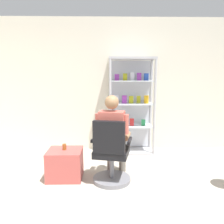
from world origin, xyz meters
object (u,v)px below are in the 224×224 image
display_cabinet_main (131,105)px  storage_crate (65,164)px  seated_shopkeeper (113,133)px  tea_glass (64,147)px  office_chair (111,157)px

display_cabinet_main → storage_crate: 1.84m
seated_shopkeeper → storage_crate: (-0.74, 0.03, -0.49)m
storage_crate → tea_glass: bearing=103.4°
seated_shopkeeper → storage_crate: bearing=178.0°
display_cabinet_main → tea_glass: 1.74m
office_chair → storage_crate: 0.75m
storage_crate → tea_glass: tea_glass is taller
storage_crate → display_cabinet_main: bearing=47.5°
seated_shopkeeper → storage_crate: 0.89m
display_cabinet_main → tea_glass: bearing=-132.9°
seated_shopkeeper → tea_glass: (-0.74, 0.04, -0.22)m
display_cabinet_main → storage_crate: display_cabinet_main is taller
display_cabinet_main → office_chair: 1.60m
display_cabinet_main → office_chair: display_cabinet_main is taller
display_cabinet_main → storage_crate: (-1.13, -1.24, -0.75)m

